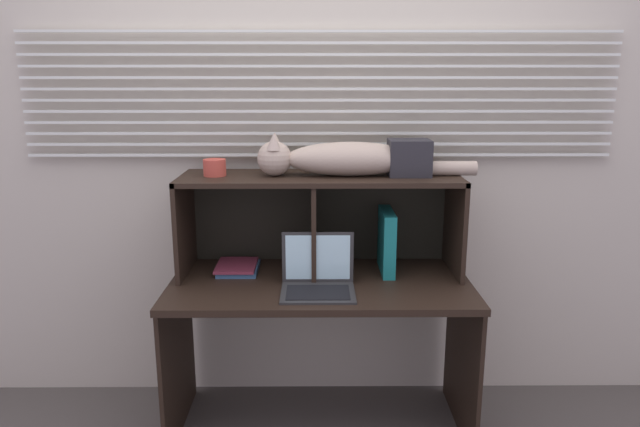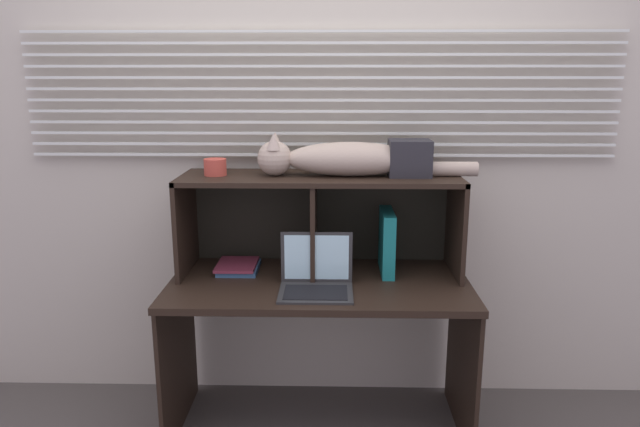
# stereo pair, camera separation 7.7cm
# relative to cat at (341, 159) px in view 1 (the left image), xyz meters

# --- Properties ---
(back_panel_with_blinds) EXTENTS (4.40, 0.08, 2.50)m
(back_panel_with_blinds) POSITION_rel_cat_xyz_m (-0.09, 0.24, 0.02)
(back_panel_with_blinds) COLOR beige
(back_panel_with_blinds) RESTS_ON ground
(desk) EXTENTS (1.31, 0.65, 0.71)m
(desk) POSITION_rel_cat_xyz_m (-0.09, -0.13, -0.66)
(desk) COLOR black
(desk) RESTS_ON ground
(hutch_shelf_unit) EXTENTS (1.24, 0.38, 0.44)m
(hutch_shelf_unit) POSITION_rel_cat_xyz_m (-0.10, 0.03, -0.21)
(hutch_shelf_unit) COLOR black
(hutch_shelf_unit) RESTS_ON desk
(cat) EXTENTS (0.96, 0.18, 0.19)m
(cat) POSITION_rel_cat_xyz_m (0.00, 0.00, 0.00)
(cat) COLOR #B5A08D
(cat) RESTS_ON hutch_shelf_unit
(laptop) EXTENTS (0.30, 0.24, 0.23)m
(laptop) POSITION_rel_cat_xyz_m (-0.10, -0.24, -0.47)
(laptop) COLOR #2D2D2D
(laptop) RESTS_ON desk
(binder_upright) EXTENTS (0.05, 0.26, 0.28)m
(binder_upright) POSITION_rel_cat_xyz_m (0.21, -0.00, -0.38)
(binder_upright) COLOR #177575
(binder_upright) RESTS_ON desk
(book_stack) EXTENTS (0.19, 0.23, 0.03)m
(book_stack) POSITION_rel_cat_xyz_m (-0.47, 0.00, -0.50)
(book_stack) COLOR #33567E
(book_stack) RESTS_ON desk
(small_basket) EXTENTS (0.10, 0.10, 0.07)m
(small_basket) POSITION_rel_cat_xyz_m (-0.55, -0.00, -0.04)
(small_basket) COLOR #BC4436
(small_basket) RESTS_ON hutch_shelf_unit
(storage_box) EXTENTS (0.18, 0.15, 0.16)m
(storage_box) POSITION_rel_cat_xyz_m (0.30, -0.00, 0.00)
(storage_box) COLOR #252429
(storage_box) RESTS_ON hutch_shelf_unit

